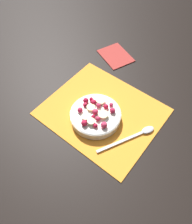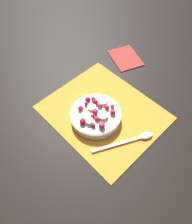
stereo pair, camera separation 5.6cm
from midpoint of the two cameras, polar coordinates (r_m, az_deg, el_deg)
The scene contains 5 objects.
ground_plane at distance 0.80m, azimuth -0.33°, elevation -0.10°, with size 3.00×3.00×0.00m, color black.
placemat at distance 0.80m, azimuth -0.33°, elevation 0.02°, with size 0.40×0.34×0.01m.
fruit_bowl at distance 0.76m, azimuth -2.11°, elevation -0.89°, with size 0.18×0.18×0.05m.
spoon at distance 0.75m, azimuth 8.56°, elevation -5.95°, with size 0.11×0.20×0.01m.
napkin at distance 1.01m, azimuth 3.52°, elevation 14.46°, with size 0.18×0.16×0.01m.
Camera 1 is at (-0.27, 0.38, 0.65)m, focal length 35.00 mm.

